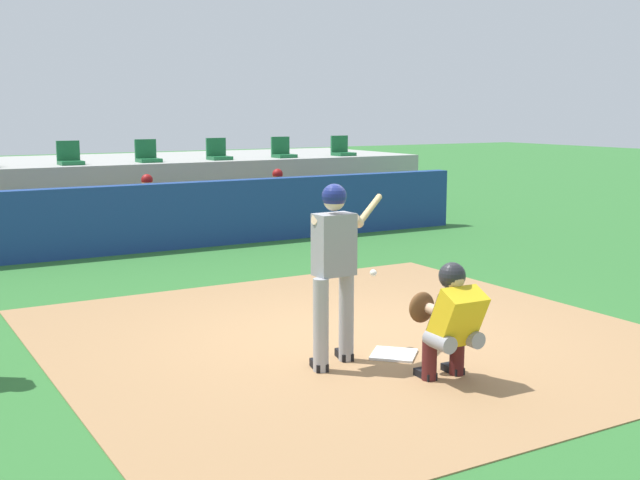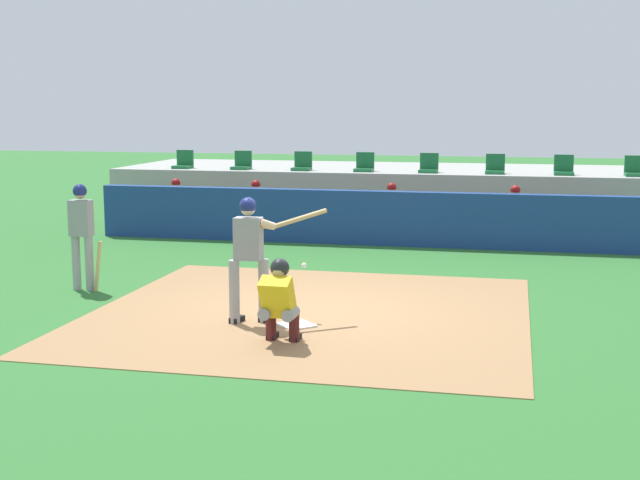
# 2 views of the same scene
# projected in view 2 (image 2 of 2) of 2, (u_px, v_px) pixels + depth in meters

# --- Properties ---
(ground_plane) EXTENTS (80.00, 80.00, 0.00)m
(ground_plane) POSITION_uv_depth(u_px,v_px,m) (310.00, 313.00, 12.87)
(ground_plane) COLOR #2D6B2D
(dirt_infield) EXTENTS (6.40, 6.40, 0.01)m
(dirt_infield) POSITION_uv_depth(u_px,v_px,m) (310.00, 313.00, 12.87)
(dirt_infield) COLOR #9E754C
(dirt_infield) RESTS_ON ground
(home_plate) EXTENTS (0.62, 0.62, 0.02)m
(home_plate) POSITION_uv_depth(u_px,v_px,m) (296.00, 325.00, 12.10)
(home_plate) COLOR white
(home_plate) RESTS_ON dirt_infield
(batter_at_plate) EXTENTS (1.27, 0.85, 1.80)m
(batter_at_plate) POSITION_uv_depth(u_px,v_px,m) (251.00, 251.00, 12.14)
(batter_at_plate) COLOR #99999E
(batter_at_plate) RESTS_ON ground
(catcher_crouched) EXTENTS (0.49, 1.65, 1.13)m
(catcher_crouched) POSITION_uv_depth(u_px,v_px,m) (280.00, 298.00, 11.17)
(catcher_crouched) COLOR gray
(catcher_crouched) RESTS_ON ground
(on_deck_batter) EXTENTS (0.58, 0.23, 1.79)m
(on_deck_batter) POSITION_uv_depth(u_px,v_px,m) (82.00, 230.00, 14.32)
(on_deck_batter) COLOR #99999E
(on_deck_batter) RESTS_ON ground
(dugout_wall) EXTENTS (13.00, 0.30, 1.20)m
(dugout_wall) POSITION_uv_depth(u_px,v_px,m) (378.00, 218.00, 19.04)
(dugout_wall) COLOR navy
(dugout_wall) RESTS_ON ground
(dugout_bench) EXTENTS (11.80, 0.44, 0.45)m
(dugout_bench) POSITION_uv_depth(u_px,v_px,m) (385.00, 229.00, 20.06)
(dugout_bench) COLOR olive
(dugout_bench) RESTS_ON ground
(dugout_player_0) EXTENTS (0.49, 0.70, 1.30)m
(dugout_player_0) POSITION_uv_depth(u_px,v_px,m) (175.00, 204.00, 20.96)
(dugout_player_0) COLOR #939399
(dugout_player_0) RESTS_ON ground
(dugout_player_1) EXTENTS (0.49, 0.70, 1.30)m
(dugout_player_1) POSITION_uv_depth(u_px,v_px,m) (255.00, 207.00, 20.52)
(dugout_player_1) COLOR #939399
(dugout_player_1) RESTS_ON ground
(dugout_player_2) EXTENTS (0.49, 0.70, 1.30)m
(dugout_player_2) POSITION_uv_depth(u_px,v_px,m) (391.00, 210.00, 19.81)
(dugout_player_2) COLOR #939399
(dugout_player_2) RESTS_ON ground
(dugout_player_3) EXTENTS (0.49, 0.70, 1.30)m
(dugout_player_3) POSITION_uv_depth(u_px,v_px,m) (515.00, 214.00, 19.20)
(dugout_player_3) COLOR #939399
(dugout_player_3) RESTS_ON ground
(stands_platform) EXTENTS (15.00, 4.40, 1.40)m
(stands_platform) POSITION_uv_depth(u_px,v_px,m) (403.00, 194.00, 23.26)
(stands_platform) COLOR #9E9E99
(stands_platform) RESTS_ON ground
(stadium_seat_0) EXTENTS (0.46, 0.46, 0.48)m
(stadium_seat_0) POSITION_uv_depth(u_px,v_px,m) (184.00, 163.00, 22.91)
(stadium_seat_0) COLOR #196033
(stadium_seat_0) RESTS_ON stands_platform
(stadium_seat_1) EXTENTS (0.46, 0.46, 0.48)m
(stadium_seat_1) POSITION_uv_depth(u_px,v_px,m) (242.00, 164.00, 22.56)
(stadium_seat_1) COLOR #196033
(stadium_seat_1) RESTS_ON stands_platform
(stadium_seat_2) EXTENTS (0.46, 0.46, 0.48)m
(stadium_seat_2) POSITION_uv_depth(u_px,v_px,m) (302.00, 165.00, 22.20)
(stadium_seat_2) COLOR #196033
(stadium_seat_2) RESTS_ON stands_platform
(stadium_seat_3) EXTENTS (0.46, 0.46, 0.48)m
(stadium_seat_3) POSITION_uv_depth(u_px,v_px,m) (364.00, 166.00, 21.85)
(stadium_seat_3) COLOR #196033
(stadium_seat_3) RESTS_ON stands_platform
(stadium_seat_4) EXTENTS (0.46, 0.46, 0.48)m
(stadium_seat_4) POSITION_uv_depth(u_px,v_px,m) (429.00, 167.00, 21.49)
(stadium_seat_4) COLOR #196033
(stadium_seat_4) RESTS_ON stands_platform
(stadium_seat_5) EXTENTS (0.46, 0.46, 0.48)m
(stadium_seat_5) POSITION_uv_depth(u_px,v_px,m) (495.00, 168.00, 21.14)
(stadium_seat_5) COLOR #196033
(stadium_seat_5) RESTS_ON stands_platform
(stadium_seat_6) EXTENTS (0.46, 0.46, 0.48)m
(stadium_seat_6) POSITION_uv_depth(u_px,v_px,m) (564.00, 169.00, 20.78)
(stadium_seat_6) COLOR #196033
(stadium_seat_6) RESTS_ON stands_platform
(stadium_seat_7) EXTENTS (0.46, 0.46, 0.48)m
(stadium_seat_7) POSITION_uv_depth(u_px,v_px,m) (635.00, 170.00, 20.43)
(stadium_seat_7) COLOR #196033
(stadium_seat_7) RESTS_ON stands_platform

